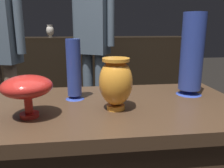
{
  "coord_description": "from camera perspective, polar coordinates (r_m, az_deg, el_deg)",
  "views": [
    {
      "loc": [
        -0.1,
        -0.96,
        1.14
      ],
      "look_at": [
        0.01,
        -0.03,
        0.9
      ],
      "focal_mm": 37.2,
      "sensor_mm": 36.0,
      "label": 1
    }
  ],
  "objects": [
    {
      "name": "visitor_center_back",
      "position": [
        2.43,
        -4.64,
        11.46
      ],
      "size": [
        0.41,
        0.32,
        1.73
      ],
      "rotation": [
        0.0,
        0.0,
        2.59
      ],
      "color": "slate",
      "rests_on": "ground_plane"
    },
    {
      "name": "shelf_vase_left",
      "position": [
        3.18,
        -14.97,
        12.57
      ],
      "size": [
        0.1,
        0.1,
        0.16
      ],
      "color": "silver",
      "rests_on": "back_display_shelf"
    },
    {
      "name": "vase_tall_behind",
      "position": [
        1.08,
        -9.34,
        3.15
      ],
      "size": [
        0.09,
        0.09,
        0.28
      ],
      "color": "#2D429E",
      "rests_on": "display_plinth"
    },
    {
      "name": "shelf_vase_center",
      "position": [
        3.12,
        -5.3,
        12.48
      ],
      "size": [
        0.09,
        0.09,
        0.08
      ],
      "color": "gray",
      "rests_on": "back_display_shelf"
    },
    {
      "name": "back_display_shelf",
      "position": [
        3.23,
        -5.11,
        2.62
      ],
      "size": [
        2.6,
        0.4,
        0.99
      ],
      "color": "black",
      "rests_on": "ground_plane"
    },
    {
      "name": "vase_centerpiece",
      "position": [
        0.93,
        0.94,
        0.51
      ],
      "size": [
        0.14,
        0.14,
        0.21
      ],
      "color": "orange",
      "rests_on": "display_plinth"
    },
    {
      "name": "vase_left_accent",
      "position": [
        0.91,
        -20.16,
        -0.84
      ],
      "size": [
        0.19,
        0.19,
        0.16
      ],
      "color": "red",
      "rests_on": "display_plinth"
    },
    {
      "name": "shelf_vase_far_left",
      "position": [
        3.29,
        -24.17,
        12.04
      ],
      "size": [
        0.1,
        0.1,
        0.18
      ],
      "color": "gray",
      "rests_on": "back_display_shelf"
    },
    {
      "name": "vase_right_accent",
      "position": [
        1.2,
        19.02,
        6.62
      ],
      "size": [
        0.13,
        0.13,
        0.4
      ],
      "color": "#2D429E",
      "rests_on": "display_plinth"
    }
  ]
}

